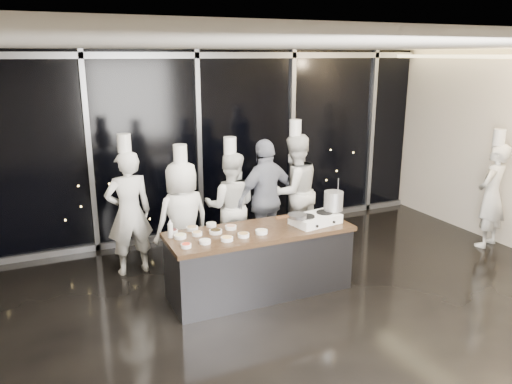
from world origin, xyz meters
TOP-DOWN VIEW (x-y plane):
  - ground at (0.00, 0.00)m, footprint 9.00×9.00m
  - room_shell at (0.18, 0.00)m, footprint 9.02×7.02m
  - window_wall at (0.00, 3.43)m, footprint 8.90×0.11m
  - demo_counter at (0.00, 0.90)m, footprint 2.46×0.86m
  - stove at (0.79, 0.82)m, footprint 0.70×0.50m
  - frying_pan at (0.47, 0.77)m, footprint 0.46×0.30m
  - stock_pot at (1.10, 0.86)m, footprint 0.30×0.30m
  - prep_bowls at (-0.64, 0.96)m, footprint 1.17×0.73m
  - squeeze_bottle at (-1.14, 1.10)m, footprint 0.07×0.07m
  - chef_far_left at (-1.44, 2.28)m, footprint 0.70×0.49m
  - chef_left at (-0.76, 1.88)m, footprint 0.93×0.71m
  - chef_center at (0.09, 2.18)m, footprint 1.01×0.92m
  - guest at (0.64, 2.06)m, footprint 1.18×0.71m
  - chef_right at (1.23, 2.23)m, footprint 1.01×0.84m
  - chef_side at (4.20, 0.90)m, footprint 0.73×0.60m

SIDE VIEW (x-z plane):
  - ground at x=0.00m, z-range 0.00..0.00m
  - demo_counter at x=0.00m, z-range 0.00..0.90m
  - chef_left at x=-0.76m, z-range -0.10..1.82m
  - chef_center at x=0.09m, z-range -0.11..1.82m
  - chef_side at x=4.20m, z-range -0.10..1.87m
  - prep_bowls at x=-0.64m, z-range 0.90..0.95m
  - chef_far_left at x=-1.44m, z-range -0.10..1.96m
  - guest at x=0.64m, z-range 0.00..1.88m
  - chef_right at x=1.23m, z-range -0.11..2.01m
  - stove at x=0.79m, z-range 0.89..1.03m
  - squeeze_bottle at x=-1.14m, z-range 0.89..1.14m
  - frying_pan at x=0.47m, z-range 1.04..1.08m
  - stock_pot at x=1.10m, z-range 1.04..1.30m
  - window_wall at x=0.00m, z-range 0.00..3.20m
  - room_shell at x=0.18m, z-range 0.64..3.85m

